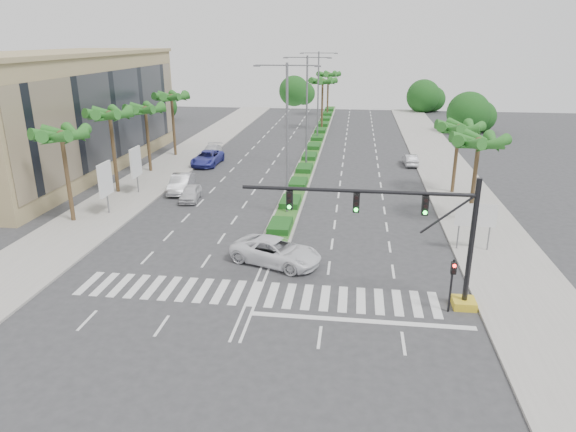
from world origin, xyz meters
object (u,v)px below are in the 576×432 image
car_parked_d (211,152)px  car_right (410,160)px  car_parked_a (191,193)px  car_crossing (276,251)px  car_parked_b (181,183)px  car_parked_c (207,158)px

car_parked_d → car_right: 23.41m
car_right → car_parked_a: bearing=34.3°
car_crossing → car_right: (11.01, 28.44, -0.18)m
car_parked_a → car_right: (20.64, 16.06, -0.02)m
car_parked_b → car_parked_d: size_ratio=0.98×
car_crossing → car_right: bearing=-0.5°
car_parked_a → car_parked_b: size_ratio=0.78×
car_parked_d → car_right: (23.39, -0.71, -0.09)m
car_parked_a → car_parked_b: 2.99m
car_parked_b → car_parked_d: (-1.06, 14.31, -0.09)m
car_parked_b → car_crossing: bearing=-59.0°
car_parked_a → car_parked_c: (-2.24, 13.28, 0.13)m
car_crossing → car_parked_c: bearing=45.5°
car_parked_a → car_parked_c: 13.47m
car_crossing → car_right: 30.49m
car_parked_a → car_parked_d: car_parked_d is taller
car_parked_c → car_parked_d: bearing=100.1°
car_parked_a → car_parked_b: (-1.69, 2.46, 0.16)m
car_parked_a → car_right: size_ratio=1.00×
car_parked_a → car_parked_c: car_parked_c is taller
car_parked_d → car_parked_c: bearing=-84.8°
car_parked_b → car_parked_d: bearing=87.9°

